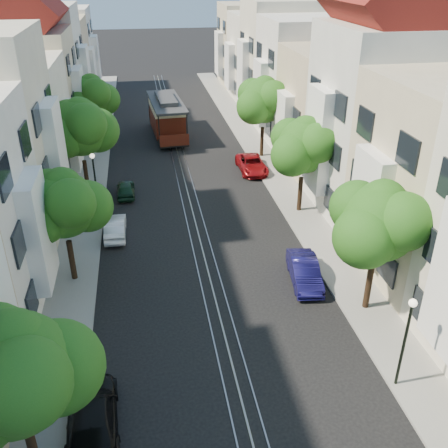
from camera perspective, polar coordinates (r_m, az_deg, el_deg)
name	(u,v)px	position (r m, az deg, el deg)	size (l,w,h in m)	color
ground	(183,174)	(40.53, -4.70, 5.66)	(200.00, 200.00, 0.00)	black
sidewalk_east	(270,168)	(41.68, 5.32, 6.37)	(2.50, 80.00, 0.12)	gray
sidewalk_west	(91,180)	(40.61, -14.97, 4.92)	(2.50, 80.00, 0.12)	gray
rail_left	(176,175)	(40.49, -5.48, 5.62)	(0.06, 80.00, 0.02)	gray
rail_slot	(183,174)	(40.53, -4.70, 5.68)	(0.06, 80.00, 0.02)	gray
rail_right	(190,174)	(40.57, -3.92, 5.73)	(0.06, 80.00, 0.02)	gray
lane_line	(183,174)	(40.53, -4.70, 5.67)	(0.08, 80.00, 0.01)	tan
townhouses_east	(330,104)	(41.45, 12.03, 13.22)	(7.75, 72.00, 12.00)	beige
townhouses_west	(17,120)	(39.70, -22.61, 10.92)	(7.75, 72.00, 11.76)	silver
tree_e_b	(380,224)	(23.56, 17.41, 0.01)	(4.93, 4.08, 6.68)	black
tree_e_c	(305,147)	(32.93, 9.20, 8.64)	(4.84, 3.99, 6.52)	black
tree_e_d	(264,101)	(42.97, 4.61, 13.79)	(5.01, 4.16, 6.85)	black
tree_w_a	(15,376)	(16.04, -22.74, -15.72)	(4.93, 4.08, 6.68)	black
tree_w_b	(64,206)	(26.12, -17.81, 1.93)	(4.72, 3.87, 6.27)	black
tree_w_c	(81,129)	(36.12, -16.07, 10.42)	(5.13, 4.28, 7.09)	black
tree_w_d	(92,97)	(46.82, -14.89, 13.81)	(4.84, 3.99, 6.52)	black
lamp_east	(407,330)	(20.52, 20.18, -11.33)	(0.32, 0.32, 4.16)	black
lamp_west	(95,174)	(33.95, -14.58, 5.52)	(0.32, 0.32, 4.16)	black
cable_car	(167,115)	(49.50, -6.55, 12.26)	(3.48, 9.36, 3.53)	black
parked_car_e_mid	(305,272)	(26.89, 9.19, -5.38)	(1.39, 3.99, 1.31)	#0F0C40
parked_car_e_far	(252,164)	(40.85, 3.20, 6.83)	(2.06, 4.46, 1.24)	maroon
parked_car_w_near	(92,416)	(19.90, -14.82, -20.40)	(1.88, 4.62, 1.34)	black
parked_car_w_mid	(115,227)	(31.68, -12.32, -0.38)	(1.24, 3.57, 1.17)	silver
parked_car_w_far	(126,189)	(37.10, -11.18, 3.97)	(1.29, 3.20, 1.09)	#13311E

